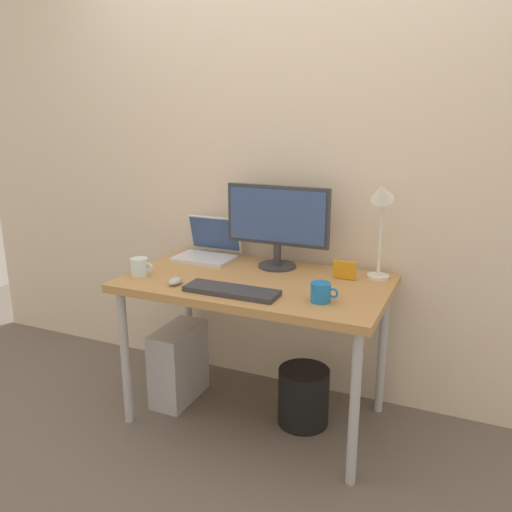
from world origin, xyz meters
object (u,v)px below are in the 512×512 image
object	(u,v)px
wastebasket	(303,396)
laptop	(209,248)
desk	(256,293)
monitor	(277,221)
computer_tower	(179,363)
glass_cup	(140,267)
photo_frame	(344,270)
desk_lamp	(381,208)
keyboard	(231,291)
coffee_mug	(321,292)
mouse	(175,281)

from	to	relation	value
wastebasket	laptop	bearing A→B (deg)	161.76
desk	monitor	bearing A→B (deg)	85.84
laptop	computer_tower	bearing A→B (deg)	-102.90
glass_cup	computer_tower	size ratio (longest dim) A/B	0.29
photo_frame	desk_lamp	bearing A→B (deg)	22.12
monitor	keyboard	distance (m)	0.53
desk_lamp	keyboard	world-z (taller)	desk_lamp
desk	coffee_mug	xyz separation A→B (m)	(0.38, -0.17, 0.11)
glass_cup	wastebasket	bearing A→B (deg)	14.97
coffee_mug	photo_frame	distance (m)	0.35
keyboard	mouse	bearing A→B (deg)	179.33
keyboard	desk_lamp	bearing A→B (deg)	39.70
desk_lamp	glass_cup	world-z (taller)	desk_lamp
desk	desk_lamp	size ratio (longest dim) A/B	2.60
computer_tower	coffee_mug	bearing A→B (deg)	-11.06
laptop	desk_lamp	xyz separation A→B (m)	(0.95, -0.02, 0.30)
laptop	keyboard	xyz separation A→B (m)	(0.38, -0.49, -0.05)
mouse	glass_cup	distance (m)	0.25
laptop	coffee_mug	size ratio (longest dim) A/B	2.59
desk	computer_tower	size ratio (longest dim) A/B	3.07
keyboard	photo_frame	world-z (taller)	photo_frame
desk	mouse	xyz separation A→B (m)	(-0.32, -0.23, 0.09)
mouse	glass_cup	size ratio (longest dim) A/B	0.73
mouse	coffee_mug	xyz separation A→B (m)	(0.70, 0.06, 0.03)
desk_lamp	coffee_mug	world-z (taller)	desk_lamp
monitor	glass_cup	world-z (taller)	monitor
computer_tower	wastebasket	xyz separation A→B (m)	(0.71, 0.05, -0.06)
desk_lamp	computer_tower	size ratio (longest dim) A/B	1.18
monitor	wastebasket	world-z (taller)	monitor
glass_cup	coffee_mug	bearing A→B (deg)	0.24
monitor	computer_tower	bearing A→B (deg)	-153.17
desk	wastebasket	xyz separation A→B (m)	(0.25, 0.04, -0.54)
laptop	wastebasket	world-z (taller)	laptop
laptop	monitor	bearing A→B (deg)	-2.48
keyboard	photo_frame	bearing A→B (deg)	44.45
laptop	keyboard	world-z (taller)	laptop
desk	glass_cup	world-z (taller)	glass_cup
keyboard	computer_tower	xyz separation A→B (m)	(-0.44, 0.22, -0.56)
desk	computer_tower	bearing A→B (deg)	-179.30
laptop	photo_frame	world-z (taller)	laptop
laptop	photo_frame	size ratio (longest dim) A/B	2.91
desk_lamp	glass_cup	xyz separation A→B (m)	(-1.11, -0.41, -0.31)
keyboard	mouse	distance (m)	0.30
desk_lamp	keyboard	distance (m)	0.81
laptop	wastebasket	distance (m)	0.96
monitor	keyboard	world-z (taller)	monitor
desk_lamp	coffee_mug	distance (m)	0.54
mouse	photo_frame	distance (m)	0.82
photo_frame	wastebasket	xyz separation A→B (m)	(-0.15, -0.14, -0.66)
monitor	photo_frame	distance (m)	0.43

